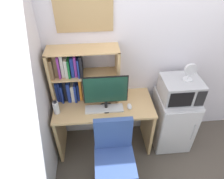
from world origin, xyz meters
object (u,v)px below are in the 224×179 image
at_px(monitor, 106,91).
at_px(wall_corkboard, 83,6).
at_px(hutch_bookshelf, 74,75).
at_px(desk_chair, 114,160).
at_px(mini_fridge, 172,120).
at_px(water_bottle, 56,107).
at_px(microwave, 180,89).
at_px(keyboard, 104,109).
at_px(computer_mouse, 129,106).
at_px(desk_fan, 190,72).

distance_m(monitor, wall_corkboard, 0.93).
bearing_deg(hutch_bookshelf, desk_chair, -60.24).
distance_m(mini_fridge, wall_corkboard, 1.87).
relative_size(water_bottle, mini_fridge, 0.22).
distance_m(monitor, desk_chair, 0.80).
bearing_deg(microwave, keyboard, -174.72).
distance_m(computer_mouse, water_bottle, 0.87).
bearing_deg(desk_chair, wall_corkboard, 106.33).
xyz_separation_m(monitor, keyboard, (-0.03, -0.02, -0.25)).
bearing_deg(mini_fridge, microwave, 89.93).
height_order(microwave, desk_chair, microwave).
xyz_separation_m(keyboard, computer_mouse, (0.31, 0.00, 0.01)).
bearing_deg(wall_corkboard, microwave, -13.98).
bearing_deg(microwave, mini_fridge, -90.07).
bearing_deg(desk_fan, microwave, 174.77).
xyz_separation_m(microwave, wall_corkboard, (-1.11, 0.28, 0.93)).
bearing_deg(water_bottle, wall_corkboard, 42.83).
relative_size(desk_fan, wall_corkboard, 0.36).
bearing_deg(hutch_bookshelf, mini_fridge, -7.63).
distance_m(keyboard, microwave, 0.96).
bearing_deg(desk_chair, desk_fan, 30.37).
bearing_deg(hutch_bookshelf, keyboard, -37.68).
height_order(keyboard, wall_corkboard, wall_corkboard).
height_order(desk_fan, wall_corkboard, wall_corkboard).
bearing_deg(keyboard, desk_chair, -80.34).
xyz_separation_m(keyboard, mini_fridge, (0.95, 0.08, -0.38)).
bearing_deg(water_bottle, microwave, 3.49).
bearing_deg(computer_mouse, desk_chair, -116.54).
height_order(mini_fridge, wall_corkboard, wall_corkboard).
relative_size(keyboard, water_bottle, 2.52).
distance_m(water_bottle, microwave, 1.51).
distance_m(keyboard, computer_mouse, 0.31).
bearing_deg(wall_corkboard, desk_fan, -13.56).
bearing_deg(computer_mouse, wall_corkboard, 142.61).
bearing_deg(wall_corkboard, monitor, -61.37).
bearing_deg(mini_fridge, desk_fan, -2.25).
relative_size(monitor, desk_fan, 2.30).
distance_m(computer_mouse, wall_corkboard, 1.24).
relative_size(mini_fridge, wall_corkboard, 1.35).
distance_m(hutch_bookshelf, microwave, 1.30).
distance_m(hutch_bookshelf, desk_fan, 1.35).
xyz_separation_m(mini_fridge, desk_fan, (0.06, -0.00, 0.80)).
xyz_separation_m(computer_mouse, mini_fridge, (0.64, 0.08, -0.39)).
bearing_deg(monitor, keyboard, -144.00).
height_order(computer_mouse, microwave, microwave).
height_order(keyboard, desk_fan, desk_fan).
distance_m(water_bottle, desk_chair, 0.91).
bearing_deg(desk_fan, hutch_bookshelf, 172.60).
height_order(monitor, water_bottle, monitor).
xyz_separation_m(hutch_bookshelf, keyboard, (0.33, -0.26, -0.34)).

